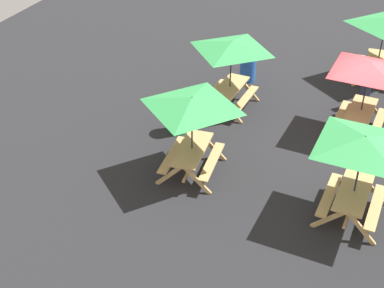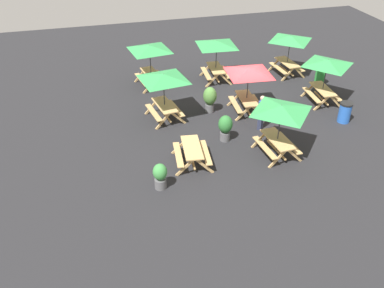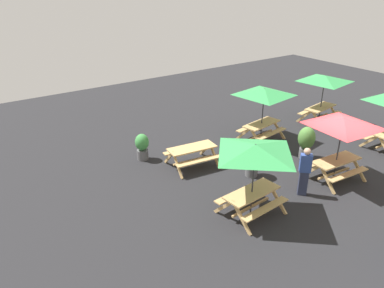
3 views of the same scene
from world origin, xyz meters
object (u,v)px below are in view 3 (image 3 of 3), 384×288
Objects in this scene: person_standing at (305,170)px; potted_plant_1 at (252,159)px; picnic_table_3 at (342,127)px; picnic_table_2 at (192,152)px; potted_plant_2 at (142,146)px; picnic_table_5 at (264,96)px; potted_plant_0 at (306,140)px; picnic_table_7 at (324,82)px; picnic_table_4 at (255,154)px.

potted_plant_1 is at bearing 148.43° from person_standing.
picnic_table_3 reaches higher than person_standing.
picnic_table_2 is 1.85× the size of potted_plant_2.
potted_plant_0 is (0.15, -2.27, -1.25)m from picnic_table_5.
potted_plant_1 is 0.72× the size of person_standing.
potted_plant_1 is (-6.44, -2.07, -1.31)m from picnic_table_7.
picnic_table_3 is at bearing -106.16° from potted_plant_0.
picnic_table_7 is 7.20m from person_standing.
picnic_table_4 is 1.81× the size of potted_plant_0.
picnic_table_3 is (3.52, -3.69, 1.43)m from picnic_table_2.
picnic_table_5 is 4.63m from person_standing.
picnic_table_2 is 2.00m from potted_plant_2.
picnic_table_2 is 0.70× the size of picnic_table_5.
potted_plant_0 is at bearing -33.77° from potted_plant_2.
potted_plant_2 is at bearing 163.63° from person_standing.
potted_plant_2 is at bearing 137.14° from picnic_table_3.
picnic_table_3 is 2.17m from potted_plant_0.
picnic_table_2 is at bearing 159.35° from person_standing.
picnic_table_5 reaches higher than potted_plant_1.
picnic_table_5 is 2.65× the size of potted_plant_2.
picnic_table_4 is at bearing -145.98° from picnic_table_5.
person_standing reaches higher than potted_plant_1.
person_standing is at bearing -57.01° from picnic_table_2.
picnic_table_3 is at bearing -39.76° from potted_plant_1.
picnic_table_7 reaches higher than potted_plant_0.
picnic_table_3 is at bearing -47.59° from potted_plant_2.
picnic_table_5 is at bearing -13.77° from potted_plant_2.
picnic_table_5 is (4.19, 3.83, 0.00)m from picnic_table_4.
picnic_table_3 reaches higher than potted_plant_0.
potted_plant_1 is 4.26m from potted_plant_2.
potted_plant_1 is (-2.56, -2.14, -1.31)m from picnic_table_5.
picnic_table_2 is 4.13m from picnic_table_5.
picnic_table_2 is 2.26m from potted_plant_1.
picnic_table_2 is 0.70× the size of picnic_table_7.
picnic_table_7 is 6.89m from potted_plant_1.
person_standing is (0.50, -1.86, 0.21)m from potted_plant_1.
picnic_table_7 reaches higher than picnic_table_2.
picnic_table_3 is 2.35× the size of potted_plant_1.
picnic_table_4 is 0.83× the size of picnic_table_5.
picnic_table_3 is at bearing -145.46° from picnic_table_7.
person_standing is (-5.93, -3.93, -1.10)m from picnic_table_7.
potted_plant_1 is at bearing 144.96° from picnic_table_3.
potted_plant_1 reaches higher than picnic_table_2.
picnic_table_5 is 1.68× the size of person_standing.
potted_plant_2 is 0.63× the size of person_standing.
potted_plant_0 is 2.81m from person_standing.
picnic_table_3 is 1.01× the size of picnic_table_5.
person_standing is at bearing -154.75° from picnic_table_7.
picnic_table_5 is (3.87, 0.29, 1.43)m from picnic_table_2.
picnic_table_2 is at bearing 153.76° from potted_plant_0.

